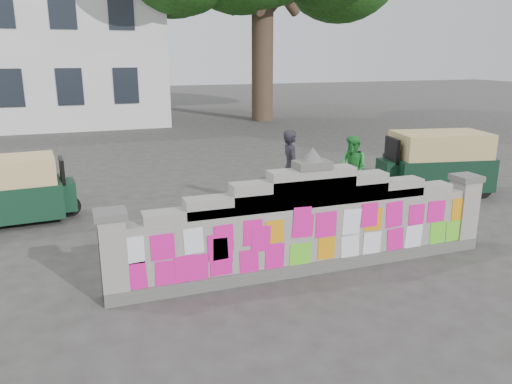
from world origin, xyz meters
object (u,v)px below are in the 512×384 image
cyclist_rider (290,179)px  rickshaw_right (436,162)px  rickshaw_left (9,190)px  cyclist_bike (290,193)px  pedestrian (353,168)px

cyclist_rider → rickshaw_right: 4.06m
rickshaw_right → rickshaw_left: bearing=4.2°
cyclist_bike → rickshaw_left: rickshaw_left is taller
cyclist_rider → rickshaw_left: bearing=82.1°
cyclist_bike → rickshaw_left: bearing=82.1°
cyclist_rider → pedestrian: (1.90, 0.63, -0.04)m
rickshaw_right → cyclist_bike: bearing=15.2°
pedestrian → rickshaw_left: pedestrian is taller
cyclist_bike → cyclist_rider: cyclist_rider is taller
cyclist_bike → cyclist_rider: bearing=96.4°
pedestrian → rickshaw_left: size_ratio=0.61×
cyclist_rider → pedestrian: size_ratio=1.05×
pedestrian → rickshaw_right: (2.15, -0.33, 0.04)m
pedestrian → rickshaw_right: 2.17m
cyclist_rider → rickshaw_right: cyclist_rider is taller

